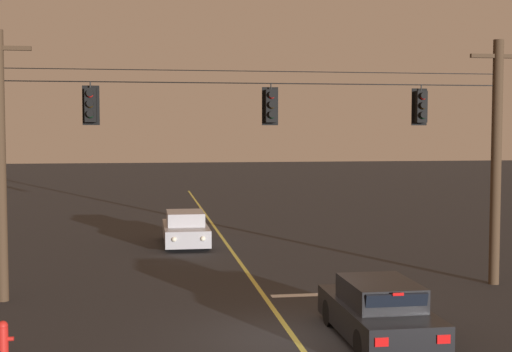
{
  "coord_description": "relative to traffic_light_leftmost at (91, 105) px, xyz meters",
  "views": [
    {
      "loc": [
        -3.38,
        -16.11,
        4.82
      ],
      "look_at": [
        0.0,
        5.84,
        3.39
      ],
      "focal_mm": 50.81,
      "sensor_mm": 36.0,
      "label": 1
    }
  ],
  "objects": [
    {
      "name": "ground_plane",
      "position": [
        4.88,
        -4.82,
        -5.51
      ],
      "size": [
        180.0,
        180.0,
        0.0
      ],
      "primitive_type": "plane",
      "color": "#28282B"
    },
    {
      "name": "traffic_light_left_inner",
      "position": [
        5.16,
        0.0,
        0.0
      ],
      "size": [
        0.48,
        0.41,
        1.22
      ],
      "color": "black"
    },
    {
      "name": "fire_hydrant",
      "position": [
        -1.47,
        -5.46,
        -5.07
      ],
      "size": [
        0.44,
        0.22,
        0.84
      ],
      "color": "red",
      "rests_on": "ground"
    },
    {
      "name": "car_oncoming_lead",
      "position": [
        3.15,
        9.23,
        -4.86
      ],
      "size": [
        1.8,
        4.42,
        1.39
      ],
      "color": "#A5A5AD",
      "rests_on": "ground"
    },
    {
      "name": "lane_centre_stripe",
      "position": [
        4.88,
        6.02,
        -5.51
      ],
      "size": [
        0.14,
        60.0,
        0.01
      ],
      "primitive_type": "cube",
      "color": "#D1C64C",
      "rests_on": "ground"
    },
    {
      "name": "traffic_light_centre",
      "position": [
        9.78,
        0.0,
        0.0
      ],
      "size": [
        0.48,
        0.41,
        1.22
      ],
      "color": "black"
    },
    {
      "name": "signal_span_assembly",
      "position": [
        4.88,
        0.02,
        -1.58
      ],
      "size": [
        16.53,
        0.32,
        7.57
      ],
      "color": "#423021",
      "rests_on": "ground"
    },
    {
      "name": "car_waiting_near_lane",
      "position": [
        6.76,
        -5.23,
        -4.86
      ],
      "size": [
        1.8,
        4.33,
        1.39
      ],
      "color": "black",
      "rests_on": "ground"
    },
    {
      "name": "stop_bar_paint",
      "position": [
        6.78,
        -0.58,
        -5.51
      ],
      "size": [
        3.4,
        0.36,
        0.01
      ],
      "primitive_type": "cube",
      "color": "silver",
      "rests_on": "ground"
    },
    {
      "name": "traffic_light_leftmost",
      "position": [
        0.0,
        0.0,
        0.0
      ],
      "size": [
        0.48,
        0.41,
        1.22
      ],
      "color": "black"
    }
  ]
}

